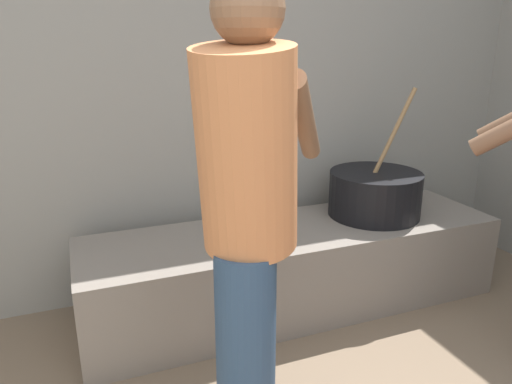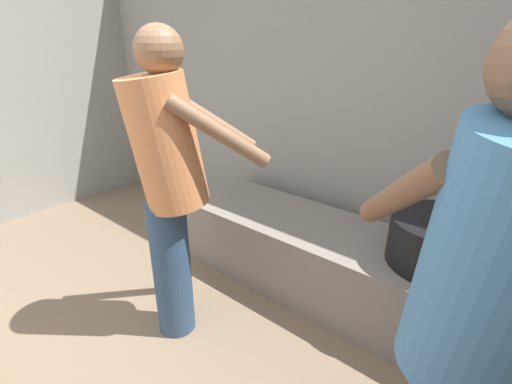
% 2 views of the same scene
% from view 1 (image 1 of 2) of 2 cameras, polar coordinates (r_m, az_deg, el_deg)
% --- Properties ---
extents(block_enclosure_rear, '(4.84, 0.20, 2.29)m').
position_cam_1_polar(block_enclosure_rear, '(2.69, -11.01, 12.06)').
color(block_enclosure_rear, gray).
rests_on(block_enclosure_rear, ground_plane).
extents(hearth_ledge, '(2.22, 0.60, 0.45)m').
position_cam_1_polar(hearth_ledge, '(2.63, 4.56, -8.84)').
color(hearth_ledge, slate).
rests_on(hearth_ledge, ground_plane).
extents(cooking_pot_main, '(0.51, 0.51, 0.70)m').
position_cam_1_polar(cooking_pot_main, '(2.76, 13.88, -0.17)').
color(cooking_pot_main, black).
rests_on(cooking_pot_main, hearth_ledge).
extents(cook_in_orange_shirt, '(0.64, 0.72, 1.58)m').
position_cam_1_polar(cook_in_orange_shirt, '(1.48, -1.02, -1.64)').
color(cook_in_orange_shirt, navy).
rests_on(cook_in_orange_shirt, ground_plane).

